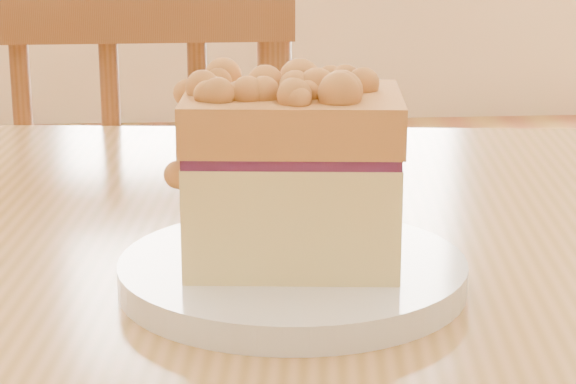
{
  "coord_description": "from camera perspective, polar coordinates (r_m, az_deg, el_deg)",
  "views": [
    {
      "loc": [
        0.03,
        -0.54,
        0.97
      ],
      "look_at": [
        0.08,
        0.08,
        0.8
      ],
      "focal_mm": 70.0,
      "sensor_mm": 36.0,
      "label": 1
    }
  ],
  "objects": [
    {
      "name": "cafe_chair_main",
      "position": [
        1.35,
        -8.03,
        -7.38
      ],
      "size": [
        0.4,
        0.4,
        0.89
      ],
      "rotation": [
        0.0,
        0.0,
        3.14
      ],
      "color": "brown",
      "rests_on": "ground"
    },
    {
      "name": "cake_slice",
      "position": [
        0.62,
        0.15,
        1.41
      ],
      "size": [
        0.13,
        0.1,
        0.11
      ],
      "rotation": [
        0.0,
        0.0,
        -0.1
      ],
      "color": "#FADA8D",
      "rests_on": "plate"
    },
    {
      "name": "plate",
      "position": [
        0.64,
        0.23,
        -4.2
      ],
      "size": [
        0.2,
        0.2,
        0.02
      ],
      "color": "white",
      "rests_on": "cafe_table_main"
    }
  ]
}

